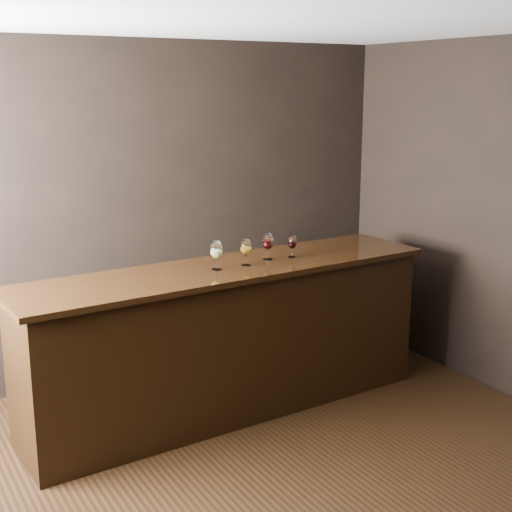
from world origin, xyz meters
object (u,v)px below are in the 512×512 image
glass_red_a (268,242)px  glass_red_b (292,242)px  back_bar_shelf (171,324)px  glass_amber (246,248)px  glass_white (216,251)px  bar_counter (228,342)px

glass_red_a → glass_red_b: bearing=-8.1°
back_bar_shelf → glass_amber: (0.23, -0.90, 0.81)m
glass_white → glass_amber: glass_white is taller
glass_amber → bar_counter: bearing=164.9°
bar_counter → glass_red_a: size_ratio=15.63×
bar_counter → glass_amber: bearing=-18.1°
bar_counter → glass_amber: (0.14, -0.04, 0.72)m
glass_red_a → glass_amber: bearing=-162.0°
glass_amber → glass_red_a: glass_red_a is taller
glass_white → glass_amber: 0.25m
glass_white → glass_red_b: glass_white is taller
bar_counter → glass_amber: 0.73m
back_bar_shelf → glass_red_b: size_ratio=14.61×
glass_white → glass_red_a: size_ratio=1.05×
back_bar_shelf → glass_red_b: (0.67, -0.85, 0.80)m
glass_white → glass_amber: bearing=0.6°
glass_white → glass_red_b: size_ratio=1.22×
glass_red_b → glass_red_a: bearing=171.9°
bar_counter → back_bar_shelf: bearing=93.5°
glass_white → glass_red_b: 0.68m
back_bar_shelf → glass_red_b: 1.34m
glass_white → back_bar_shelf: bearing=89.2°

